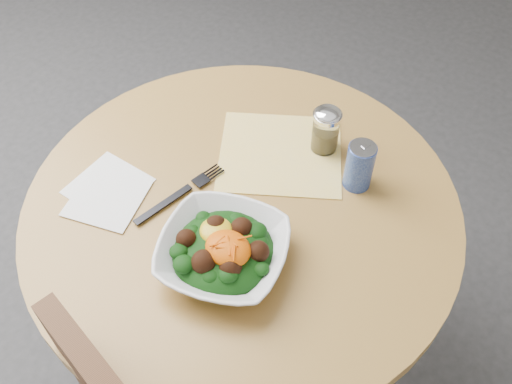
{
  "coord_description": "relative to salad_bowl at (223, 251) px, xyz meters",
  "views": [
    {
      "loc": [
        0.44,
        -0.58,
        1.67
      ],
      "look_at": [
        0.04,
        -0.0,
        0.81
      ],
      "focal_mm": 40.0,
      "sensor_mm": 36.0,
      "label": 1
    }
  ],
  "objects": [
    {
      "name": "spice_shaker",
      "position": [
        0.01,
        0.36,
        0.02
      ],
      "size": [
        0.06,
        0.06,
        0.11
      ],
      "color": "silver",
      "rests_on": "table"
    },
    {
      "name": "beverage_can",
      "position": [
        0.12,
        0.31,
        0.02
      ],
      "size": [
        0.06,
        0.06,
        0.11
      ],
      "color": "navy",
      "rests_on": "table"
    },
    {
      "name": "fork",
      "position": [
        -0.17,
        0.08,
        -0.03
      ],
      "size": [
        0.07,
        0.22,
        0.0
      ],
      "color": "black",
      "rests_on": "table"
    },
    {
      "name": "paper_napkins",
      "position": [
        -0.3,
        -0.0,
        -0.03
      ],
      "size": [
        0.18,
        0.19,
        0.0
      ],
      "color": "white",
      "rests_on": "table"
    },
    {
      "name": "ground",
      "position": [
        -0.05,
        0.13,
        -0.78
      ],
      "size": [
        6.0,
        6.0,
        0.0
      ],
      "primitive_type": "plane",
      "color": "#2F2F31",
      "rests_on": "ground"
    },
    {
      "name": "salad_bowl",
      "position": [
        0.0,
        0.0,
        0.0
      ],
      "size": [
        0.3,
        0.3,
        0.09
      ],
      "color": "silver",
      "rests_on": "table"
    },
    {
      "name": "cloth_napkin",
      "position": [
        -0.06,
        0.3,
        -0.03
      ],
      "size": [
        0.35,
        0.34,
        0.0
      ],
      "primitive_type": "cube",
      "rotation": [
        0.0,
        0.0,
        0.52
      ],
      "color": "yellow",
      "rests_on": "table"
    },
    {
      "name": "table",
      "position": [
        -0.05,
        0.13,
        -0.23
      ],
      "size": [
        0.9,
        0.9,
        0.75
      ],
      "color": "black",
      "rests_on": "ground"
    }
  ]
}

